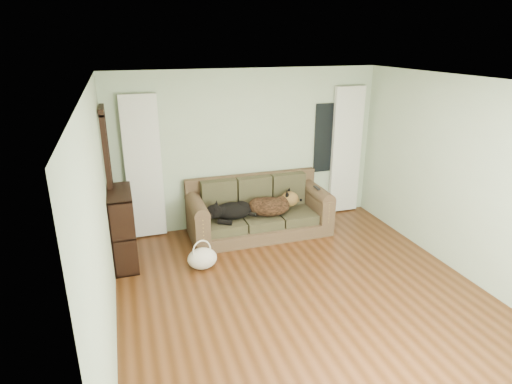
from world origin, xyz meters
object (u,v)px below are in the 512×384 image
object	(u,v)px
dog_shepherd	(271,206)
tote_bag	(202,258)
bookshelf	(123,230)
dog_black_lab	(231,211)
sofa	(259,208)

from	to	relation	value
dog_shepherd	tote_bag	world-z (taller)	dog_shepherd
tote_bag	bookshelf	distance (m)	1.18
dog_black_lab	bookshelf	distance (m)	1.66
tote_bag	bookshelf	world-z (taller)	bookshelf
sofa	bookshelf	distance (m)	2.15
dog_black_lab	tote_bag	bearing A→B (deg)	-122.60
sofa	bookshelf	size ratio (longest dim) A/B	2.09
sofa	bookshelf	bearing A→B (deg)	-170.92
sofa	dog_shepherd	bearing A→B (deg)	-22.74
dog_black_lab	tote_bag	distance (m)	1.06
dog_black_lab	dog_shepherd	bearing A→B (deg)	3.26
dog_black_lab	bookshelf	bearing A→B (deg)	-164.38
sofa	dog_black_lab	distance (m)	0.49
tote_bag	dog_black_lab	bearing A→B (deg)	51.92
dog_black_lab	bookshelf	xyz separation A→B (m)	(-1.63, -0.29, 0.02)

